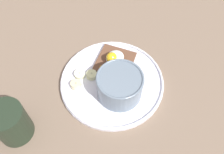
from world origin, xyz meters
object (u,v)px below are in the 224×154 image
Objects in this scene: oatmeal_bowl at (120,86)px; banana_slice_left at (76,85)px; toast_slice at (115,62)px; coffee_mug at (11,123)px; banana_slice_front at (80,74)px; banana_slice_back at (92,75)px; poached_egg at (114,58)px.

oatmeal_bowl reaches higher than banana_slice_left.
toast_slice is 3.04× the size of banana_slice_left.
banana_slice_front is at bearing 2.33° from coffee_mug.
coffee_mug reaches higher than banana_slice_left.
banana_slice_left is 1.05× the size of banana_slice_back.
poached_egg is (-0.33, 0.07, 1.96)cm from toast_slice.
poached_egg is at bearing -22.79° from banana_slice_front.
oatmeal_bowl is 2.75× the size of banana_slice_left.
poached_egg is 1.81× the size of banana_slice_left.
oatmeal_bowl is 0.90× the size of toast_slice.
poached_egg is 9.96cm from banana_slice_front.
poached_egg is at bearing 52.44° from oatmeal_bowl.
oatmeal_bowl is 2.89× the size of banana_slice_back.
banana_slice_back is 0.41× the size of coffee_mug.
banana_slice_front is at bearing 33.11° from banana_slice_left.
toast_slice is (5.89, 7.16, -2.67)cm from oatmeal_bowl.
coffee_mug is (-29.48, 3.03, 3.32)cm from toast_slice.
banana_slice_left is at bearing 171.99° from banana_slice_back.
poached_egg reaches higher than banana_slice_front.
coffee_mug is at bearing 156.63° from oatmeal_bowl.
coffee_mug is at bearing 175.63° from banana_slice_back.
coffee_mug is (-23.59, 10.19, 0.65)cm from oatmeal_bowl.
banana_slice_left reaches higher than banana_slice_back.
banana_slice_front is at bearing 128.11° from banana_slice_back.
banana_slice_front is 3.37cm from banana_slice_left.
banana_slice_left is 17.66cm from coffee_mug.
oatmeal_bowl reaches higher than banana_slice_back.
oatmeal_bowl is 11.85cm from banana_slice_front.
banana_slice_left is at bearing -146.89° from banana_slice_front.
oatmeal_bowl is at bearing -129.45° from toast_slice.
banana_slice_back reaches higher than toast_slice.
banana_slice_front reaches higher than toast_slice.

